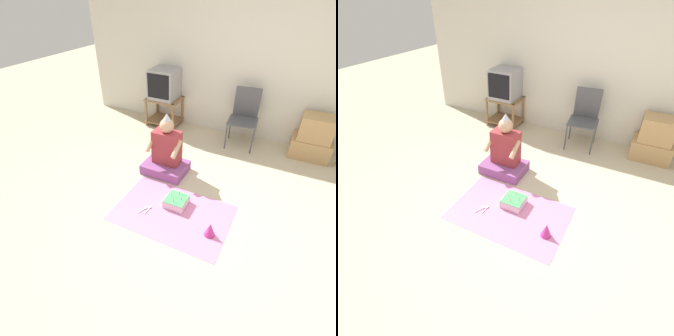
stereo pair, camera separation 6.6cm
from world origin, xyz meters
The scene contains 12 objects.
ground_plane centered at (0.00, 0.00, 0.00)m, with size 16.00×16.00×0.00m, color beige.
wall_back centered at (0.00, 2.28, 1.27)m, with size 6.40×0.06×2.55m.
tv_stand centered at (-1.56, 2.01, 0.31)m, with size 0.60×0.48×0.52m.
tv centered at (-1.56, 2.02, 0.77)m, with size 0.47×0.47×0.51m.
folding_chair centered at (-0.10, 1.95, 0.51)m, with size 0.48×0.47×0.91m.
cardboard_box_stack centered at (0.95, 2.02, 0.30)m, with size 0.57×0.41×0.66m.
person_seated centered at (-0.84, 0.67, 0.28)m, with size 0.59×0.45×0.87m.
party_cloth centered at (-0.39, -0.05, 0.00)m, with size 1.34×0.89×0.01m.
birthday_cake centered at (-0.41, 0.09, 0.06)m, with size 0.25×0.25×0.16m.
party_hat_blue centered at (0.11, -0.17, 0.09)m, with size 0.12×0.12×0.16m.
plastic_spoon_near centered at (-0.67, -0.11, 0.01)m, with size 0.04×0.15×0.01m.
plastic_spoon_far centered at (-0.71, -0.14, 0.01)m, with size 0.07×0.14×0.01m.
Camera 2 is at (0.62, -2.02, 2.21)m, focal length 28.00 mm.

